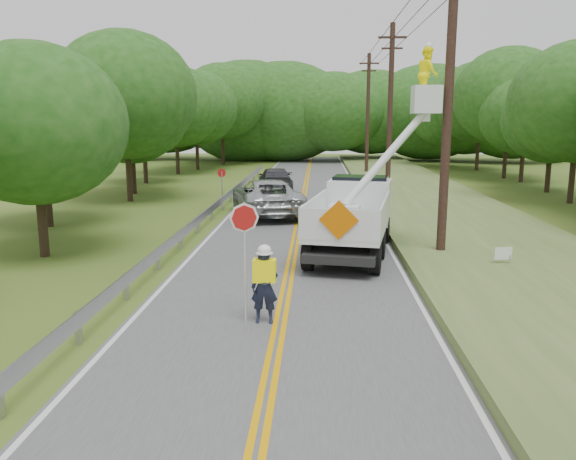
{
  "coord_description": "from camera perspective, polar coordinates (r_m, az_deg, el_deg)",
  "views": [
    {
      "loc": [
        0.82,
        -9.94,
        4.58
      ],
      "look_at": [
        0.0,
        6.0,
        1.5
      ],
      "focal_mm": 35.5,
      "sensor_mm": 36.0,
      "label": 1
    }
  ],
  "objects": [
    {
      "name": "treeline_horizon",
      "position": [
        66.22,
        3.44,
        11.71
      ],
      "size": [
        55.52,
        13.76,
        11.68
      ],
      "color": "#1B4B13",
      "rests_on": "ground"
    },
    {
      "name": "treeline_left",
      "position": [
        40.92,
        -13.0,
        12.02
      ],
      "size": [
        10.47,
        57.33,
        10.36
      ],
      "color": "#332319",
      "rests_on": "ground"
    },
    {
      "name": "ground",
      "position": [
        10.98,
        -1.66,
        -13.75
      ],
      "size": [
        140.0,
        140.0,
        0.0
      ],
      "primitive_type": "plane",
      "color": "#425F1E",
      "rests_on": "ground"
    },
    {
      "name": "road",
      "position": [
        24.39,
        0.97,
        0.12
      ],
      "size": [
        7.2,
        96.0,
        0.03
      ],
      "color": "#4D4D4F",
      "rests_on": "ground"
    },
    {
      "name": "guardrail",
      "position": [
        25.63,
        -7.98,
        1.78
      ],
      "size": [
        0.18,
        48.0,
        0.77
      ],
      "color": "#A3A5AB",
      "rests_on": "ground"
    },
    {
      "name": "yard_sign",
      "position": [
        18.51,
        20.74,
        -2.29
      ],
      "size": [
        0.55,
        0.12,
        0.8
      ],
      "color": "white",
      "rests_on": "ground"
    },
    {
      "name": "tall_grass_verge",
      "position": [
        25.14,
        17.36,
        0.28
      ],
      "size": [
        7.0,
        96.0,
        0.3
      ],
      "primitive_type": "cube",
      "color": "#4D672E",
      "rests_on": "ground"
    },
    {
      "name": "utility_poles",
      "position": [
        27.29,
        12.03,
        12.14
      ],
      "size": [
        1.6,
        43.3,
        10.0
      ],
      "color": "black",
      "rests_on": "ground"
    },
    {
      "name": "suv_silver",
      "position": [
        27.79,
        -2.12,
        3.31
      ],
      "size": [
        4.34,
        6.86,
        1.76
      ],
      "primitive_type": "imported",
      "rotation": [
        0.0,
        0.0,
        3.38
      ],
      "color": "#B2B5B9",
      "rests_on": "road"
    },
    {
      "name": "suv_darkgrey",
      "position": [
        37.51,
        -1.29,
        5.09
      ],
      "size": [
        2.76,
        5.39,
        1.5
      ],
      "primitive_type": "imported",
      "rotation": [
        0.0,
        0.0,
        3.27
      ],
      "color": "#393A42",
      "rests_on": "road"
    },
    {
      "name": "bucket_truck",
      "position": [
        20.62,
        7.23,
        2.4
      ],
      "size": [
        4.45,
        7.32,
        6.85
      ],
      "color": "black",
      "rests_on": "road"
    },
    {
      "name": "flagger",
      "position": [
        12.95,
        -2.43,
        -5.11
      ],
      "size": [
        1.08,
        0.41,
        2.76
      ],
      "color": "#191E33",
      "rests_on": "road"
    },
    {
      "name": "stop_sign_permanent",
      "position": [
        29.58,
        -6.64,
        4.66
      ],
      "size": [
        0.41,
        0.24,
        2.15
      ],
      "color": "#A3A5AB",
      "rests_on": "ground"
    },
    {
      "name": "treeline_right",
      "position": [
        38.03,
        26.35,
        11.6
      ],
      "size": [
        11.24,
        52.41,
        10.23
      ],
      "color": "#332319",
      "rests_on": "ground"
    }
  ]
}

